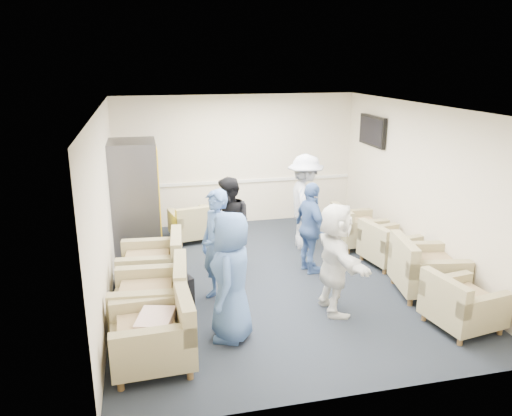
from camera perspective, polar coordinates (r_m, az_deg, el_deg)
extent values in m
plane|color=black|center=(8.08, 2.04, -8.03)|extent=(6.00, 6.00, 0.00)
plane|color=silver|center=(7.38, 2.26, 11.40)|extent=(6.00, 6.00, 0.00)
cube|color=beige|center=(10.47, -2.19, 5.47)|extent=(5.00, 0.02, 2.70)
cube|color=beige|center=(4.95, 11.37, -7.76)|extent=(5.00, 0.02, 2.70)
cube|color=beige|center=(7.39, -16.92, 0.02)|extent=(0.02, 6.00, 2.70)
cube|color=beige|center=(8.60, 18.44, 2.18)|extent=(0.02, 6.00, 2.70)
cube|color=silver|center=(10.54, -2.14, 3.05)|extent=(4.98, 0.04, 0.06)
cube|color=black|center=(10.00, 13.16, 8.59)|extent=(0.07, 1.00, 0.58)
cube|color=black|center=(9.98, 12.98, 8.59)|extent=(0.01, 0.92, 0.50)
cube|color=#52525A|center=(10.03, 13.32, 7.75)|extent=(0.04, 0.10, 0.25)
cube|color=#8F845C|center=(5.97, -11.76, -14.92)|extent=(0.94, 0.94, 0.30)
cube|color=#8E734E|center=(5.87, -11.88, -13.23)|extent=(0.65, 0.61, 0.11)
cube|color=#8F845C|center=(5.82, -8.17, -11.51)|extent=(0.19, 0.91, 0.43)
cube|color=#8F845C|center=(6.72, -11.92, -11.04)|extent=(1.03, 1.03, 0.31)
cube|color=#8E734E|center=(6.62, -12.03, -9.41)|extent=(0.71, 0.67, 0.11)
cube|color=#8F845C|center=(6.53, -8.61, -7.98)|extent=(0.24, 0.96, 0.45)
cube|color=#8F845C|center=(7.75, -11.83, -7.22)|extent=(1.01, 1.01, 0.31)
cube|color=#8E734E|center=(7.67, -11.92, -5.80)|extent=(0.70, 0.66, 0.11)
cube|color=#8F845C|center=(7.59, -9.06, -4.55)|extent=(0.23, 0.94, 0.44)
cube|color=#8F845C|center=(7.13, 22.54, -10.73)|extent=(0.92, 0.92, 0.27)
cube|color=#8E734E|center=(7.05, 22.70, -9.42)|extent=(0.63, 0.60, 0.09)
cube|color=#8F845C|center=(6.77, 20.78, -8.96)|extent=(0.26, 0.82, 0.38)
cube|color=#8F845C|center=(7.91, 18.97, -7.35)|extent=(1.06, 1.06, 0.30)
cube|color=#8E734E|center=(7.83, 19.11, -5.98)|extent=(0.73, 0.69, 0.11)
cube|color=#8F845C|center=(7.64, 16.56, -5.01)|extent=(0.31, 0.93, 0.43)
cube|color=#8F845C|center=(8.83, 14.98, -4.70)|extent=(0.92, 0.92, 0.26)
cube|color=#8E734E|center=(8.77, 15.07, -3.62)|extent=(0.63, 0.60, 0.09)
cube|color=#8F845C|center=(8.53, 13.36, -3.06)|extent=(0.26, 0.81, 0.37)
cube|color=#8F845C|center=(9.54, 11.59, -2.82)|extent=(0.82, 0.82, 0.27)
cube|color=#8E734E|center=(9.48, 11.65, -1.77)|extent=(0.57, 0.53, 0.10)
cube|color=#8F845C|center=(9.30, 9.78, -1.08)|extent=(0.14, 0.82, 0.39)
cube|color=#8F845C|center=(9.76, -7.31, -2.24)|extent=(0.90, 0.90, 0.26)
cube|color=#8E734E|center=(9.71, -7.35, -1.27)|extent=(0.59, 0.62, 0.09)
cube|color=#8F845C|center=(9.37, -6.82, -1.03)|extent=(0.79, 0.26, 0.37)
cube|color=#52525A|center=(9.07, -13.66, 1.11)|extent=(0.80, 0.96, 2.03)
cube|color=#FF9F05|center=(9.05, -11.10, 1.90)|extent=(0.02, 0.82, 1.63)
cube|color=black|center=(9.30, -10.80, -3.18)|extent=(0.02, 0.48, 0.13)
cube|color=black|center=(7.27, -8.37, -9.41)|extent=(0.33, 0.28, 0.40)
sphere|color=black|center=(7.19, -8.43, -8.11)|extent=(0.20, 0.20, 0.20)
cube|color=beige|center=(5.83, -11.42, -12.58)|extent=(0.49, 0.57, 0.14)
imported|color=#4364A2|center=(6.15, -2.85, -7.84)|extent=(0.77, 0.94, 1.65)
imported|color=#4364A2|center=(7.09, -4.51, -4.41)|extent=(0.63, 0.72, 1.66)
imported|color=black|center=(8.16, -2.96, -1.91)|extent=(0.92, 0.96, 1.56)
imported|color=white|center=(9.11, 5.63, 0.65)|extent=(0.80, 1.21, 1.76)
imported|color=#4364A2|center=(8.10, 6.28, -2.31)|extent=(0.50, 0.93, 1.51)
imported|color=white|center=(6.87, 9.05, -5.72)|extent=(0.50, 1.46, 1.56)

